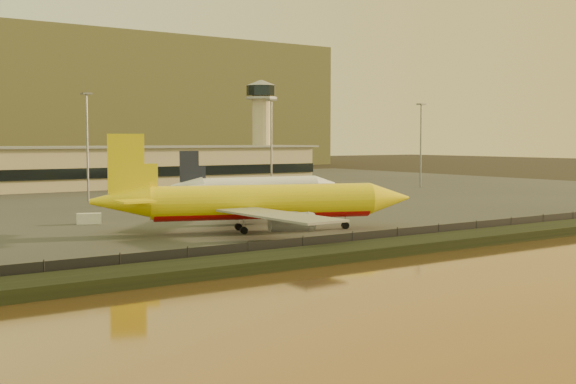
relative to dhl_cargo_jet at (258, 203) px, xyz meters
name	(u,v)px	position (x,y,z in m)	size (l,w,h in m)	color
ground	(329,237)	(6.50, -9.77, -4.78)	(900.00, 900.00, 0.00)	black
embankment	(407,246)	(6.50, -26.77, -4.08)	(320.00, 7.00, 1.40)	black
tarmac	(107,196)	(6.50, 85.23, -4.68)	(320.00, 220.00, 0.20)	#2D2D2D
perimeter_fence	(387,238)	(6.50, -22.77, -3.48)	(300.00, 0.05, 2.20)	black
terminal_building	(19,170)	(-8.03, 115.78, 1.47)	(202.00, 25.00, 12.60)	tan
control_tower	(261,120)	(76.50, 121.23, 16.88)	(11.20, 11.20, 35.50)	tan
apron_light_masts	(193,136)	(21.50, 65.23, 10.92)	(152.20, 12.20, 25.40)	slate
dhl_cargo_jet	(258,203)	(0.00, 0.00, 0.00)	(49.83, 47.34, 15.34)	yellow
white_narrowbody_jet	(257,186)	(28.96, 47.24, -1.00)	(41.75, 40.34, 12.01)	white
gse_vehicle_yellow	(285,208)	(20.35, 22.60, -3.78)	(3.57, 1.60, 1.60)	yellow
gse_vehicle_white	(89,219)	(-18.64, 25.16, -3.66)	(4.09, 1.84, 1.84)	white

